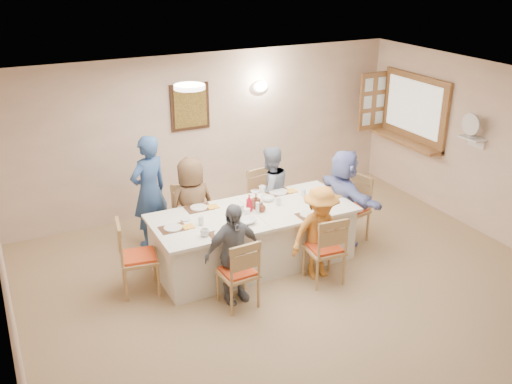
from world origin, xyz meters
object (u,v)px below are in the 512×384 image
diner_back_right (270,191)px  chair_back_left (190,218)px  desk_fan (472,128)px  chair_front_right (324,248)px  chair_right_end (350,209)px  chair_back_right (266,202)px  caregiver (149,191)px  diner_front_right (320,233)px  condiment_ketchup (249,203)px  dining_table (253,238)px  chair_front_left (238,271)px  chair_left_end (139,256)px  serving_hatch (414,109)px  diner_front_left (233,253)px  diner_back_left (192,206)px

diner_back_right → chair_back_left: bearing=-14.3°
desk_fan → chair_front_right: size_ratio=0.32×
desk_fan → chair_right_end: size_ratio=0.31×
chair_back_right → caregiver: size_ratio=0.58×
diner_front_right → caregiver: size_ratio=0.77×
chair_back_right → condiment_ketchup: (-0.64, -0.76, 0.41)m
desk_fan → chair_back_left: size_ratio=0.33×
dining_table → chair_front_left: chair_front_left is taller
chair_left_end → chair_right_end: 3.10m
diner_front_right → dining_table: bearing=133.1°
dining_table → chair_front_left: (-0.60, -0.80, 0.07)m
desk_fan → dining_table: (-3.32, 0.39, -1.17)m
chair_left_end → chair_front_left: bearing=-120.6°
chair_right_end → diner_front_right: (-0.95, -0.68, 0.14)m
chair_back_left → serving_hatch: bearing=5.0°
chair_right_end → condiment_ketchup: bearing=-102.0°
desk_fan → chair_back_right: desk_fan is taller
diner_back_right → chair_front_right: bearing=81.4°
dining_table → chair_front_right: chair_front_right is taller
chair_back_left → chair_right_end: bearing=-17.8°
diner_front_left → diner_front_right: (1.20, 0.00, -0.01)m
chair_back_right → condiment_ketchup: condiment_ketchup is taller
serving_hatch → diner_back_right: 2.96m
chair_front_right → caregiver: caregiver is taller
desk_fan → caregiver: (-4.37, 1.54, -0.74)m
caregiver → chair_front_left: bearing=81.7°
diner_front_right → condiment_ketchup: bearing=133.3°
chair_front_left → chair_left_end: chair_left_end is taller
diner_back_left → diner_front_right: (1.20, -1.36, -0.07)m
diner_back_left → condiment_ketchup: size_ratio=5.89×
diner_back_right → condiment_ketchup: (-0.64, -0.64, 0.20)m
chair_back_left → chair_front_right: size_ratio=0.97×
diner_back_left → chair_back_right: bearing=178.8°
chair_front_left → caregiver: bearing=-80.1°
desk_fan → chair_left_end: 5.00m
dining_table → diner_front_left: 0.94m
chair_back_right → diner_back_right: 0.24m
chair_back_right → chair_front_left: (-1.20, -1.60, -0.02)m
dining_table → diner_back_left: (-0.60, 0.68, 0.31)m
chair_front_right → chair_left_end: chair_left_end is taller
chair_left_end → diner_back_left: bearing=-44.9°
desk_fan → condiment_ketchup: desk_fan is taller
chair_left_end → chair_right_end: size_ratio=1.00×
serving_hatch → caregiver: 4.54m
chair_back_right → diner_front_left: size_ratio=0.74×
dining_table → diner_front_left: diner_front_left is taller
chair_front_left → caregiver: 2.03m
serving_hatch → chair_back_left: serving_hatch is taller
chair_back_left → chair_left_end: (-0.95, -0.80, 0.03)m
chair_back_right → chair_front_left: 2.00m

